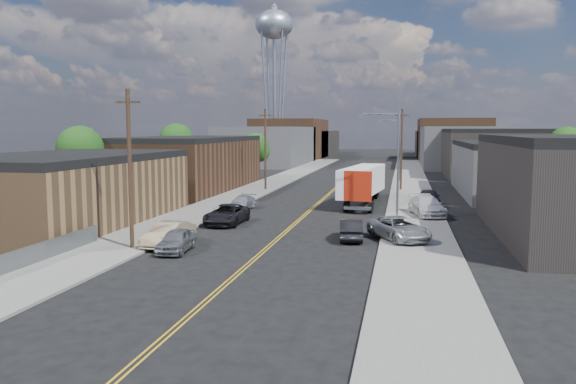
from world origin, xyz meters
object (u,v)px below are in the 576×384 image
at_px(car_left_b, 168,234).
at_px(car_left_d, 242,203).
at_px(car_left_c, 227,214).
at_px(car_left_a, 176,240).
at_px(car_ahead_truck, 355,182).
at_px(car_right_lot_b, 427,206).
at_px(car_right_oncoming, 351,229).
at_px(water_tower, 274,30).
at_px(car_right_lot_a, 399,228).
at_px(car_right_lot_c, 429,197).
at_px(semi_truck, 363,182).

relative_size(car_left_b, car_left_d, 1.06).
bearing_deg(car_left_d, car_left_c, -80.94).
height_order(car_left_a, car_ahead_truck, car_ahead_truck).
xyz_separation_m(car_left_a, car_right_lot_b, (15.73, 17.21, 0.26)).
bearing_deg(car_right_oncoming, car_left_c, -29.64).
height_order(car_left_c, car_right_oncoming, car_left_c).
bearing_deg(car_left_a, water_tower, 95.23).
bearing_deg(car_right_lot_a, car_right_oncoming, 151.19).
relative_size(car_left_b, car_ahead_truck, 0.86).
xyz_separation_m(car_left_a, car_right_lot_c, (16.24, 24.00, 0.23)).
bearing_deg(car_ahead_truck, car_right_lot_b, -71.73).
height_order(car_left_b, car_left_d, car_left_b).
distance_m(semi_truck, car_left_c, 17.70).
xyz_separation_m(car_left_b, car_right_lot_c, (17.40, 22.54, 0.17)).
xyz_separation_m(car_right_oncoming, car_right_lot_b, (5.49, 11.28, 0.26)).
height_order(semi_truck, car_ahead_truck, semi_truck).
height_order(car_left_a, car_left_d, car_left_a).
bearing_deg(car_right_lot_a, water_tower, 77.86).
xyz_separation_m(car_left_d, car_right_oncoming, (11.40, -12.59, 0.08)).
height_order(water_tower, car_right_lot_b, water_tower).
bearing_deg(car_left_b, semi_truck, 71.87).
xyz_separation_m(car_right_lot_c, car_ahead_truck, (-8.54, 16.04, -0.18)).
bearing_deg(semi_truck, car_left_b, -107.08).
bearing_deg(car_ahead_truck, car_right_oncoming, -86.86).
xyz_separation_m(semi_truck, car_right_lot_a, (3.72, -19.01, -1.29)).
bearing_deg(car_left_a, car_left_c, 86.15).
height_order(car_left_c, car_right_lot_a, car_right_lot_a).
bearing_deg(car_left_d, car_right_lot_c, 18.96).
bearing_deg(car_right_oncoming, water_tower, -80.42).
distance_m(water_tower, car_right_lot_c, 88.02).
xyz_separation_m(car_left_c, car_right_oncoming, (10.31, -4.42, -0.06)).
relative_size(car_right_lot_b, car_right_lot_c, 1.23).
bearing_deg(water_tower, car_left_a, -80.48).
distance_m(car_left_d, car_right_lot_c, 18.24).
bearing_deg(car_right_lot_c, car_right_lot_a, -101.35).
bearing_deg(water_tower, car_right_lot_c, -66.53).
relative_size(car_right_oncoming, car_right_lot_b, 0.76).
height_order(car_right_lot_a, car_right_lot_c, car_right_lot_c).
bearing_deg(car_right_lot_c, car_right_lot_b, -96.83).
relative_size(car_left_b, car_right_lot_a, 0.86).
xyz_separation_m(car_right_lot_a, car_ahead_truck, (-5.76, 34.04, -0.15)).
height_order(car_left_a, car_left_c, car_left_c).
bearing_deg(car_left_c, car_left_b, -96.90).
xyz_separation_m(car_left_a, car_right_lot_a, (13.46, 6.00, 0.20)).
bearing_deg(car_left_d, car_left_b, -88.51).
xyz_separation_m(water_tower, car_left_b, (15.60, -98.54, -29.88)).
height_order(water_tower, semi_truck, water_tower).
bearing_deg(car_left_a, car_left_b, 124.39).
distance_m(car_left_b, car_ahead_truck, 39.59).
height_order(car_left_a, car_left_b, car_left_b).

